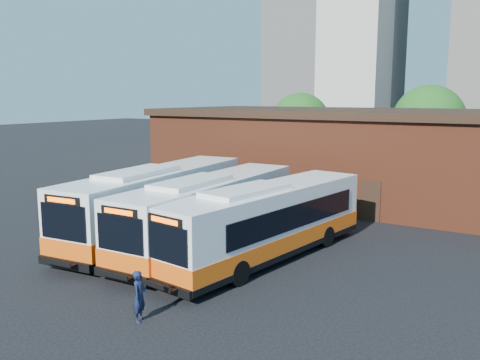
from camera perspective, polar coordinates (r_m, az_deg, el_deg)
The scene contains 8 objects.
ground at distance 20.47m, azimuth -6.31°, elevation -11.65°, with size 220.00×220.00×0.00m, color black.
bus_west at distance 26.99m, azimuth -9.19°, elevation -2.75°, with size 4.12×13.96×3.75m.
bus_midwest at distance 24.88m, azimuth -3.35°, elevation -3.88°, with size 3.12×13.19×3.57m.
bus_mideast at distance 23.11m, azimuth 3.06°, elevation -5.01°, with size 4.33×12.98×3.49m.
transit_worker at distance 17.36m, azimuth -11.21°, elevation -12.66°, with size 0.63×0.41×1.73m, color #131B37.
depot_building at distance 37.17m, azimuth 12.92°, elevation 2.88°, with size 28.60×12.60×6.40m.
tree_west at distance 51.89m, azimuth 6.79°, elevation 6.38°, with size 6.00×6.00×7.65m.
tree_mid at distance 50.02m, azimuth 20.43°, elevation 6.25°, with size 6.56×6.56×8.36m.
Camera 1 is at (11.85, -14.99, 7.34)m, focal length 38.00 mm.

